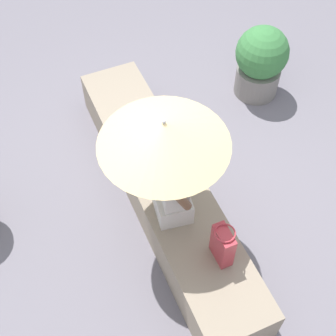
% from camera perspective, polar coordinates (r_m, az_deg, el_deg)
% --- Properties ---
extents(ground_plane, '(14.00, 14.00, 0.00)m').
position_cam_1_polar(ground_plane, '(4.63, -0.42, -4.08)').
color(ground_plane, slate).
extents(stone_bench, '(3.09, 0.61, 0.44)m').
position_cam_1_polar(stone_bench, '(4.44, -0.44, -2.54)').
color(stone_bench, gray).
rests_on(stone_bench, ground).
extents(person_seated, '(0.49, 0.33, 0.90)m').
position_cam_1_polar(person_seated, '(3.73, 0.52, -1.90)').
color(person_seated, beige).
rests_on(person_seated, stone_bench).
extents(parasol, '(0.97, 0.97, 1.09)m').
position_cam_1_polar(parasol, '(3.31, -0.49, 4.12)').
color(parasol, '#B7B7BC').
rests_on(parasol, stone_bench).
extents(handbag_black, '(0.22, 0.16, 0.37)m').
position_cam_1_polar(handbag_black, '(3.71, 6.54, -9.10)').
color(handbag_black, '#B2333D').
rests_on(handbag_black, stone_bench).
extents(magazine, '(0.34, 0.30, 0.01)m').
position_cam_1_polar(magazine, '(4.45, -2.89, 2.25)').
color(magazine, gold).
rests_on(magazine, stone_bench).
extents(planter_far, '(0.57, 0.57, 0.85)m').
position_cam_1_polar(planter_far, '(5.41, 10.99, 12.43)').
color(planter_far, gray).
rests_on(planter_far, ground).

